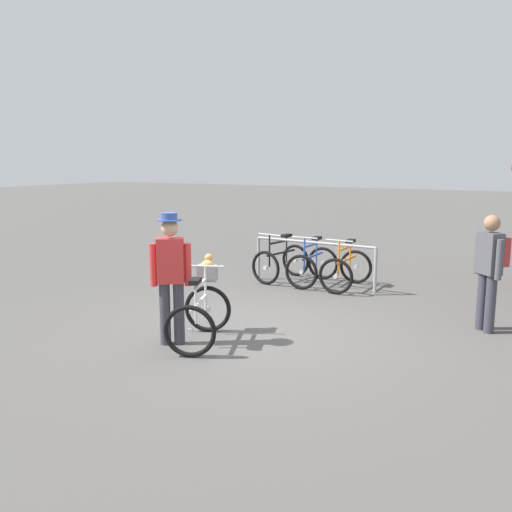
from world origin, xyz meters
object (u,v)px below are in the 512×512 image
Objects in this scene: racked_bike_orange at (346,269)px; person_with_featured_bike at (171,273)px; featured_bicycle at (201,305)px; racked_bike_blue at (312,266)px; racked_bike_black at (281,262)px; pedestrian_with_backpack at (490,266)px.

person_with_featured_bike reaches higher than racked_bike_orange.
racked_bike_orange is at bearing 80.29° from featured_bicycle.
racked_bike_blue is 0.98× the size of racked_bike_orange.
racked_bike_black is 0.93× the size of featured_bicycle.
racked_bike_black is at bearing 158.65° from pedestrian_with_backpack.
featured_bicycle is (0.05, -3.83, 0.12)m from racked_bike_blue.
person_with_featured_bike is at bearing -143.58° from pedestrian_with_backpack.
racked_bike_blue is at bearing -3.40° from racked_bike_black.
racked_bike_black is 0.70m from racked_bike_blue.
racked_bike_orange is 0.64× the size of person_with_featured_bike.
pedestrian_with_backpack reaches higher than featured_bicycle.
racked_bike_black is at bearing 176.60° from racked_bike_orange.
featured_bicycle reaches higher than racked_bike_blue.
person_with_featured_bike reaches higher than racked_bike_blue.
featured_bicycle is at bearing -144.74° from pedestrian_with_backpack.
pedestrian_with_backpack is (2.61, -1.48, 0.57)m from racked_bike_orange.
racked_bike_black is 0.68× the size of person_with_featured_bike.
racked_bike_blue is at bearing 176.60° from racked_bike_orange.
racked_bike_blue is at bearing 155.26° from pedestrian_with_backpack.
racked_bike_black and racked_bike_blue have the same top height.
person_with_featured_bike reaches higher than racked_bike_black.
person_with_featured_bike is at bearing -83.28° from racked_bike_black.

